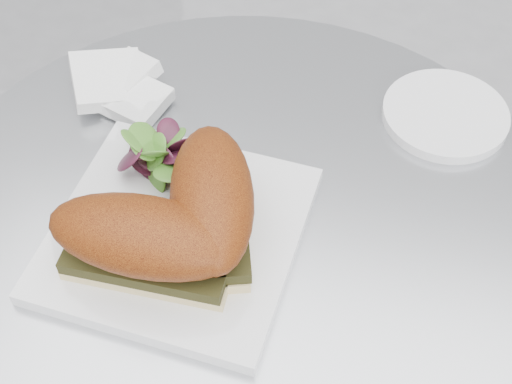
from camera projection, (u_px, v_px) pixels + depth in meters
table at (244, 342)px, 0.91m from camera, size 0.70×0.70×0.73m
plate at (177, 233)px, 0.71m from camera, size 0.26×0.26×0.02m
sandwich_left at (146, 242)px, 0.64m from camera, size 0.18×0.08×0.08m
sandwich_right at (212, 202)px, 0.67m from camera, size 0.12×0.19×0.08m
salad at (150, 152)px, 0.73m from camera, size 0.10×0.10×0.05m
napkin at (123, 95)px, 0.83m from camera, size 0.13×0.13×0.02m
saucer at (445, 115)px, 0.81m from camera, size 0.14×0.14×0.01m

